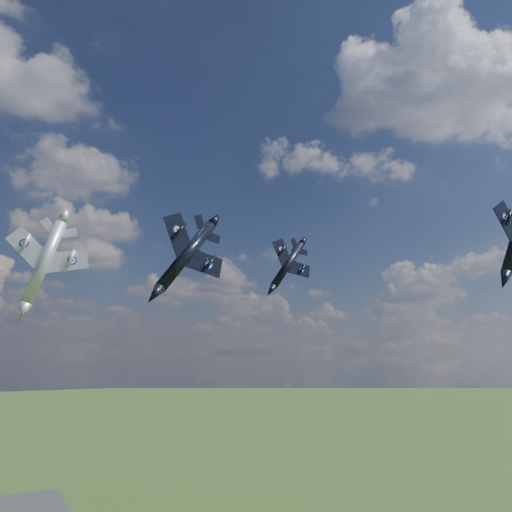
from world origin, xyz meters
TOP-DOWN VIEW (x-y plane):
  - jet_lead_navy at (-7.82, 12.77)m, footprint 13.37×17.25m
  - jet_high_navy at (17.64, 29.23)m, footprint 10.29×14.36m
  - jet_left_silver at (-22.84, 26.68)m, footprint 14.82×18.14m

SIDE VIEW (x-z plane):
  - jet_lead_navy at x=-7.82m, z-range 77.35..86.84m
  - jet_left_silver at x=-22.84m, z-range 78.79..85.50m
  - jet_high_navy at x=17.64m, z-range 81.39..89.73m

